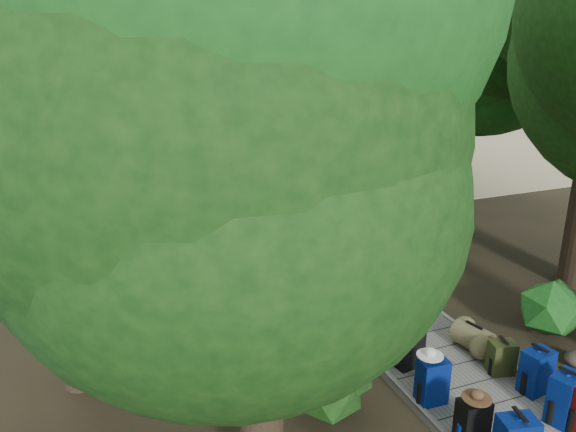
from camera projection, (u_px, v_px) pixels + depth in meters
name	position (u px, v px, depth m)	size (l,w,h in m)	color
ground	(368.00, 304.00, 10.97)	(120.00, 120.00, 0.00)	#322819
sand_beach	(193.00, 148.00, 25.09)	(40.00, 22.00, 0.02)	tan
boardwalk	(345.00, 281.00, 11.83)	(2.00, 12.00, 0.12)	gray
backpack_left_b	(473.00, 420.00, 7.01)	(0.38, 0.27, 0.70)	black
backpack_left_c	(432.00, 379.00, 7.80)	(0.40, 0.29, 0.74)	navy
backpack_left_d	(387.00, 343.00, 8.87)	(0.35, 0.25, 0.54)	navy
backpack_right_b	(565.00, 396.00, 7.41)	(0.43, 0.30, 0.78)	navy
backpack_right_c	(537.00, 369.00, 8.03)	(0.43, 0.30, 0.73)	navy
backpack_right_d	(502.00, 356.00, 8.50)	(0.37, 0.27, 0.57)	#333C16
duffel_right_khaki	(473.00, 337.00, 9.16)	(0.41, 0.62, 0.41)	olive
suitcase_on_boardwalk	(410.00, 348.00, 8.64)	(0.43, 0.23, 0.66)	black
lone_suitcase_on_sand	(254.00, 187.00, 17.83)	(0.37, 0.21, 0.59)	black
hat_brown	(477.00, 394.00, 6.85)	(0.37, 0.37, 0.11)	#51351E
hat_white	(430.00, 352.00, 7.67)	(0.37, 0.37, 0.12)	silver
kayak	(147.00, 181.00, 19.00)	(0.77, 3.52, 0.35)	red
sun_lounger	(341.00, 170.00, 20.13)	(0.54, 1.67, 0.54)	silver
tree_right_c	(464.00, 85.00, 12.56)	(4.52, 4.52, 7.83)	black
tree_right_d	(462.00, 37.00, 15.00)	(5.34, 5.34, 9.78)	black
tree_right_e	(391.00, 43.00, 16.80)	(5.22, 5.22, 9.40)	black
tree_right_f	(393.00, 47.00, 20.67)	(4.98, 4.98, 8.90)	black
tree_left_a	(257.00, 193.00, 5.47)	(4.32, 4.32, 7.20)	black
tree_left_b	(48.00, 121.00, 7.27)	(4.42, 4.42, 7.96)	black
tree_left_c	(155.00, 70.00, 11.33)	(4.96, 4.96, 8.63)	black
tree_back_a	(164.00, 52.00, 22.63)	(4.83, 4.83, 8.36)	black
tree_back_b	(232.00, 26.00, 24.19)	(5.83, 5.83, 10.40)	black
tree_back_c	(309.00, 31.00, 24.94)	(5.53, 5.53, 9.96)	black
tree_back_d	(60.00, 62.00, 21.17)	(4.68, 4.68, 7.81)	black
palm_right_a	(380.00, 64.00, 15.60)	(4.88, 4.88, 8.31)	#133F11
palm_right_b	(329.00, 63.00, 21.66)	(3.96, 3.96, 7.64)	#133F11
palm_right_c	(264.00, 77.00, 21.52)	(4.18, 4.18, 6.65)	#133F11
palm_left_a	(83.00, 82.00, 13.95)	(4.83, 4.83, 7.69)	#133F11
rock_left_b	(256.00, 383.00, 8.35)	(0.39, 0.35, 0.21)	#4C473F
rock_left_c	(266.00, 305.00, 10.58)	(0.57, 0.52, 0.32)	#4C473F
rock_left_d	(208.00, 255.00, 13.13)	(0.31, 0.28, 0.17)	#4C473F
rock_right_b	(542.00, 309.00, 10.45)	(0.54, 0.48, 0.30)	#4C473F
rock_right_c	(401.00, 266.00, 12.46)	(0.35, 0.31, 0.19)	#4C473F
rock_right_d	(381.00, 213.00, 15.86)	(0.53, 0.48, 0.29)	#4C473F
shrub_left_a	(323.00, 375.00, 7.76)	(1.26, 1.26, 1.14)	#174E19
shrub_left_b	(238.00, 273.00, 11.39)	(0.89, 0.89, 0.80)	#174E19
shrub_left_c	(190.00, 226.00, 13.80)	(1.07, 1.07, 0.97)	#174E19
shrub_right_a	(555.00, 313.00, 9.59)	(1.09, 1.09, 0.99)	#174E19
shrub_right_b	(424.00, 232.00, 13.15)	(1.30, 1.30, 1.17)	#174E19
shrub_right_c	(327.00, 203.00, 16.18)	(0.72, 0.72, 0.64)	#174E19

